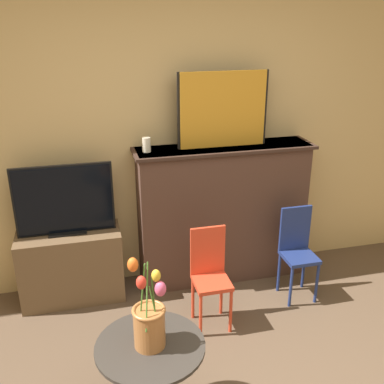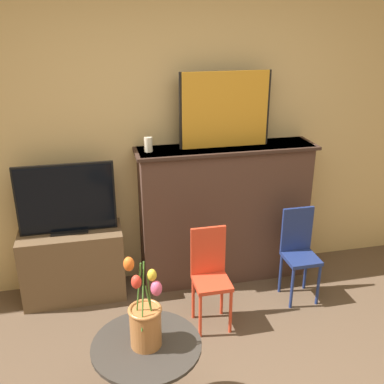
{
  "view_description": "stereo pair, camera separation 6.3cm",
  "coord_description": "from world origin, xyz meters",
  "px_view_note": "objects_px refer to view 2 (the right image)",
  "views": [
    {
      "loc": [
        -0.7,
        -1.39,
        2.2
      ],
      "look_at": [
        -0.02,
        1.3,
        1.09
      ],
      "focal_mm": 42.0,
      "sensor_mm": 36.0,
      "label": 1
    },
    {
      "loc": [
        -0.64,
        -1.41,
        2.2
      ],
      "look_at": [
        -0.02,
        1.3,
        1.09
      ],
      "focal_mm": 42.0,
      "sensor_mm": 36.0,
      "label": 2
    }
  ],
  "objects_px": {
    "chair_blue": "(299,248)",
    "painting": "(225,110)",
    "vase_tulips": "(145,320)",
    "tv_monitor": "(66,200)",
    "chair_red": "(210,272)"
  },
  "relations": [
    {
      "from": "chair_red",
      "to": "vase_tulips",
      "type": "bearing_deg",
      "value": -124.3
    },
    {
      "from": "painting",
      "to": "chair_blue",
      "type": "xyz_separation_m",
      "value": [
        0.52,
        -0.43,
        -1.06
      ]
    },
    {
      "from": "chair_red",
      "to": "chair_blue",
      "type": "bearing_deg",
      "value": 12.72
    },
    {
      "from": "painting",
      "to": "vase_tulips",
      "type": "xyz_separation_m",
      "value": [
        -0.84,
        -1.45,
        -0.77
      ]
    },
    {
      "from": "chair_blue",
      "to": "vase_tulips",
      "type": "bearing_deg",
      "value": -143.23
    },
    {
      "from": "painting",
      "to": "tv_monitor",
      "type": "height_order",
      "value": "painting"
    },
    {
      "from": "vase_tulips",
      "to": "chair_red",
      "type": "bearing_deg",
      "value": 55.7
    },
    {
      "from": "tv_monitor",
      "to": "chair_red",
      "type": "relative_size",
      "value": 0.98
    },
    {
      "from": "painting",
      "to": "vase_tulips",
      "type": "height_order",
      "value": "painting"
    },
    {
      "from": "painting",
      "to": "tv_monitor",
      "type": "xyz_separation_m",
      "value": [
        -1.27,
        -0.04,
        -0.63
      ]
    },
    {
      "from": "tv_monitor",
      "to": "vase_tulips",
      "type": "height_order",
      "value": "tv_monitor"
    },
    {
      "from": "painting",
      "to": "chair_blue",
      "type": "relative_size",
      "value": 0.96
    },
    {
      "from": "chair_blue",
      "to": "vase_tulips",
      "type": "xyz_separation_m",
      "value": [
        -1.36,
        -1.02,
        0.3
      ]
    },
    {
      "from": "chair_blue",
      "to": "painting",
      "type": "bearing_deg",
      "value": 140.54
    },
    {
      "from": "tv_monitor",
      "to": "chair_red",
      "type": "bearing_deg",
      "value": -29.77
    }
  ]
}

